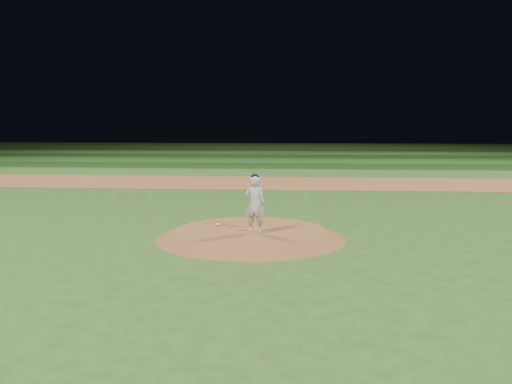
# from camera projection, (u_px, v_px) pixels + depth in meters

# --- Properties ---
(ground) EXTENTS (120.00, 120.00, 0.00)m
(ground) POSITION_uv_depth(u_px,v_px,m) (251.00, 238.00, 16.59)
(ground) COLOR #325F1E
(ground) RESTS_ON ground
(infield_dirt_band) EXTENTS (70.00, 6.00, 0.02)m
(infield_dirt_band) POSITION_uv_depth(u_px,v_px,m) (273.00, 183.00, 30.43)
(infield_dirt_band) COLOR #A56133
(infield_dirt_band) RESTS_ON ground
(outfield_stripe_0) EXTENTS (70.00, 5.00, 0.02)m
(outfield_stripe_0) POSITION_uv_depth(u_px,v_px,m) (277.00, 173.00, 35.87)
(outfield_stripe_0) COLOR #3C6C27
(outfield_stripe_0) RESTS_ON ground
(outfield_stripe_1) EXTENTS (70.00, 5.00, 0.02)m
(outfield_stripe_1) POSITION_uv_depth(u_px,v_px,m) (280.00, 166.00, 40.81)
(outfield_stripe_1) COLOR #1C4315
(outfield_stripe_1) RESTS_ON ground
(outfield_stripe_2) EXTENTS (70.00, 5.00, 0.02)m
(outfield_stripe_2) POSITION_uv_depth(u_px,v_px,m) (282.00, 161.00, 45.75)
(outfield_stripe_2) COLOR #2E6324
(outfield_stripe_2) RESTS_ON ground
(outfield_stripe_3) EXTENTS (70.00, 5.00, 0.02)m
(outfield_stripe_3) POSITION_uv_depth(u_px,v_px,m) (283.00, 156.00, 50.69)
(outfield_stripe_3) COLOR #1D4115
(outfield_stripe_3) RESTS_ON ground
(outfield_stripe_4) EXTENTS (70.00, 5.00, 0.02)m
(outfield_stripe_4) POSITION_uv_depth(u_px,v_px,m) (285.00, 153.00, 55.64)
(outfield_stripe_4) COLOR #36772B
(outfield_stripe_4) RESTS_ON ground
(outfield_stripe_5) EXTENTS (70.00, 5.00, 0.02)m
(outfield_stripe_5) POSITION_uv_depth(u_px,v_px,m) (286.00, 150.00, 60.58)
(outfield_stripe_5) COLOR #234716
(outfield_stripe_5) RESTS_ON ground
(pitchers_mound) EXTENTS (5.50, 5.50, 0.25)m
(pitchers_mound) POSITION_uv_depth(u_px,v_px,m) (251.00, 234.00, 16.57)
(pitchers_mound) COLOR #95592E
(pitchers_mound) RESTS_ON ground
(pitching_rubber) EXTENTS (0.54, 0.25, 0.03)m
(pitching_rubber) POSITION_uv_depth(u_px,v_px,m) (243.00, 229.00, 16.63)
(pitching_rubber) COLOR beige
(pitching_rubber) RESTS_ON pitchers_mound
(rosin_bag) EXTENTS (0.14, 0.14, 0.08)m
(rosin_bag) POSITION_uv_depth(u_px,v_px,m) (218.00, 224.00, 17.20)
(rosin_bag) COLOR silver
(rosin_bag) RESTS_ON pitchers_mound
(pitcher_on_mound) EXTENTS (0.65, 0.48, 1.68)m
(pitcher_on_mound) POSITION_uv_depth(u_px,v_px,m) (255.00, 204.00, 16.06)
(pitcher_on_mound) COLOR silver
(pitcher_on_mound) RESTS_ON pitchers_mound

